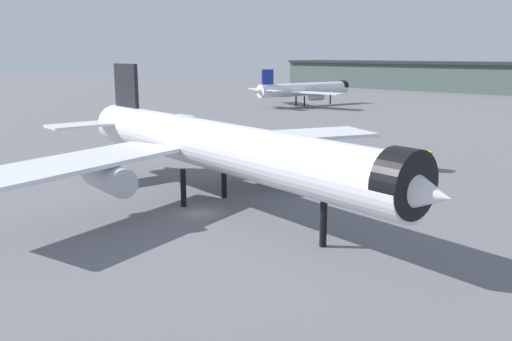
{
  "coord_description": "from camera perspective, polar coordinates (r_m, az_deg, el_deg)",
  "views": [
    {
      "loc": [
        40.01,
        -43.4,
        17.66
      ],
      "look_at": [
        6.93,
        1.22,
        5.6
      ],
      "focal_mm": 37.86,
      "sensor_mm": 36.0,
      "label": 1
    }
  ],
  "objects": [
    {
      "name": "ground",
      "position": [
        61.61,
        -5.88,
        -4.48
      ],
      "size": [
        900.0,
        900.0,
        0.0
      ],
      "primitive_type": "plane",
      "color": "slate"
    },
    {
      "name": "airliner_near_gate",
      "position": [
        62.58,
        -4.44,
        2.55
      ],
      "size": [
        59.84,
        53.64,
        16.25
      ],
      "rotation": [
        0.0,
        0.0,
        -0.25
      ],
      "color": "white",
      "rests_on": "ground"
    },
    {
      "name": "service_truck_front",
      "position": [
        87.26,
        16.32,
        1.14
      ],
      "size": [
        5.57,
        2.73,
        3.0
      ],
      "rotation": [
        0.0,
        0.0,
        3.17
      ],
      "color": "black",
      "rests_on": "ground"
    },
    {
      "name": "airliner_far_taxiway",
      "position": [
        188.33,
        5.1,
        8.52
      ],
      "size": [
        37.15,
        41.82,
        12.63
      ],
      "rotation": [
        0.0,
        0.0,
        1.24
      ],
      "color": "white",
      "rests_on": "ground"
    }
  ]
}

